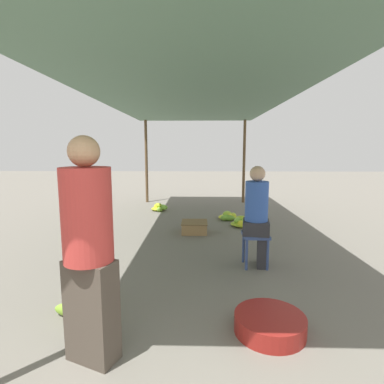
{
  "coord_description": "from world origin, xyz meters",
  "views": [
    {
      "loc": [
        0.12,
        -1.28,
        1.56
      ],
      "look_at": [
        0.0,
        3.77,
        0.84
      ],
      "focal_mm": 28.0,
      "sensor_mm": 36.0,
      "label": 1
    }
  ],
  "objects": [
    {
      "name": "banana_pile_right_1",
      "position": [
        1.01,
        4.68,
        0.07
      ],
      "size": [
        0.52,
        0.5,
        0.2
      ],
      "color": "#8CBC33",
      "rests_on": "ground"
    },
    {
      "name": "stool",
      "position": [
        0.88,
        2.59,
        0.36
      ],
      "size": [
        0.34,
        0.34,
        0.45
      ],
      "color": "#384C84",
      "rests_on": "ground"
    },
    {
      "name": "canopy_post_back_left",
      "position": [
        -1.43,
        7.48,
        1.2
      ],
      "size": [
        0.08,
        0.08,
        2.39
      ],
      "primitive_type": "cylinder",
      "color": "brown",
      "rests_on": "ground"
    },
    {
      "name": "basin_black",
      "position": [
        0.73,
        1.11,
        0.08
      ],
      "size": [
        0.61,
        0.61,
        0.16
      ],
      "color": "maroon",
      "rests_on": "ground"
    },
    {
      "name": "vendor_seated",
      "position": [
        0.9,
        2.59,
        0.71
      ],
      "size": [
        0.39,
        0.39,
        1.35
      ],
      "color": "#2D2D33",
      "rests_on": "ground"
    },
    {
      "name": "canopy_post_back_right",
      "position": [
        1.43,
        7.48,
        1.2
      ],
      "size": [
        0.08,
        0.08,
        2.39
      ],
      "primitive_type": "cylinder",
      "color": "brown",
      "rests_on": "ground"
    },
    {
      "name": "banana_pile_right_0",
      "position": [
        0.78,
        5.29,
        0.07
      ],
      "size": [
        0.43,
        0.53,
        0.18
      ],
      "color": "#96C031",
      "rests_on": "ground"
    },
    {
      "name": "banana_pile_left_0",
      "position": [
        -1.0,
        1.41,
        0.1
      ],
      "size": [
        0.49,
        0.38,
        0.25
      ],
      "color": "#96C031",
      "rests_on": "ground"
    },
    {
      "name": "vendor_foreground",
      "position": [
        -0.67,
        0.75,
        0.86
      ],
      "size": [
        0.46,
        0.46,
        1.66
      ],
      "color": "#4C4238",
      "rests_on": "ground"
    },
    {
      "name": "banana_pile_left_1",
      "position": [
        -0.89,
        6.22,
        0.08
      ],
      "size": [
        0.46,
        0.49,
        0.2
      ],
      "color": "#BBCF2B",
      "rests_on": "ground"
    },
    {
      "name": "crate_near",
      "position": [
        0.04,
        4.21,
        0.11
      ],
      "size": [
        0.48,
        0.48,
        0.21
      ],
      "color": "#9E7A4C",
      "rests_on": "ground"
    },
    {
      "name": "canopy_tarp",
      "position": [
        0.0,
        3.89,
        2.41
      ],
      "size": [
        3.25,
        7.58,
        0.04
      ],
      "primitive_type": "cube",
      "color": "#567A60",
      "rests_on": "canopy_post_front_left"
    }
  ]
}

